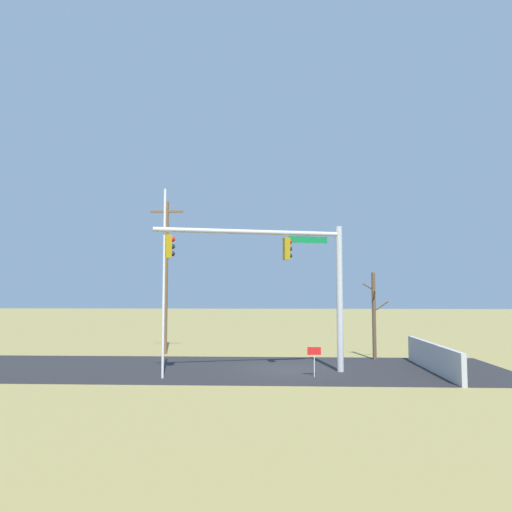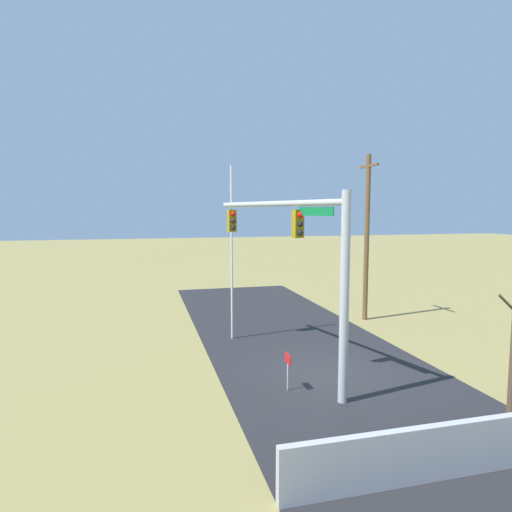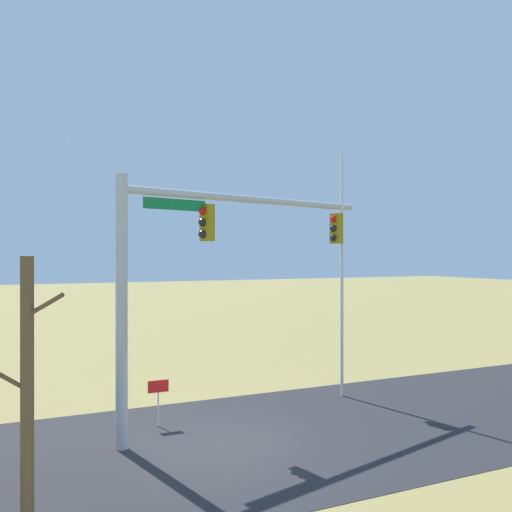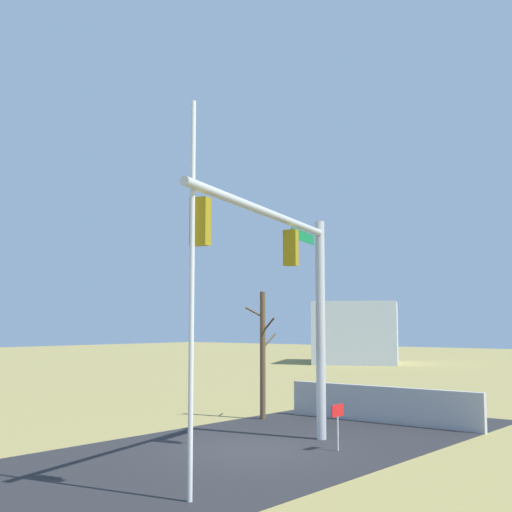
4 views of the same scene
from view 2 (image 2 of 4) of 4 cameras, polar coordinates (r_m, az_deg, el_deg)
ground_plane at (r=16.70m, az=9.51°, el=-14.57°), size 160.00×160.00×0.00m
road_surface at (r=20.22m, az=4.81°, el=-10.83°), size 28.00×8.00×0.01m
sidewalk_corner at (r=13.59m, az=13.02°, el=-19.58°), size 6.00×6.00×0.01m
retaining_fence at (r=11.12m, az=22.23°, el=-22.44°), size 0.20×7.17×1.23m
signal_mast at (r=15.04m, az=5.70°, el=1.13°), size 8.03×2.35×6.42m
flagpole at (r=19.74m, az=-3.16°, el=0.29°), size 0.10×0.10×7.78m
utility_pole at (r=23.93m, az=14.13°, el=2.63°), size 1.90×0.26×8.72m
open_sign at (r=14.67m, az=4.12°, el=-13.67°), size 0.56×0.04×1.22m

